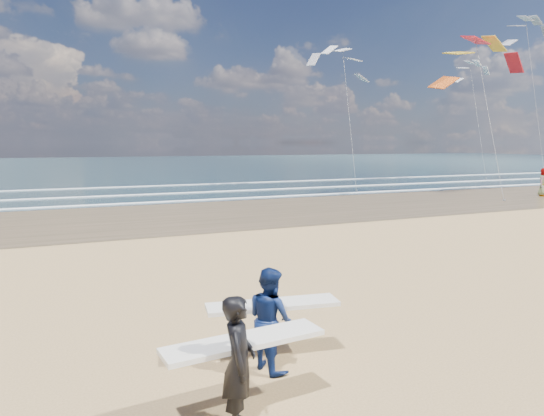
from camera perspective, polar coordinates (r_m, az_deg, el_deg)
name	(u,v)px	position (r m, az deg, el deg)	size (l,w,h in m)	color
wet_sand_strip	(431,199)	(32.57, 18.15, 1.02)	(220.00, 12.00, 0.01)	#4C4028
ocean	(205,164)	(81.24, -7.87, 5.10)	(220.00, 100.00, 0.02)	#182D36
foam_breakers	(346,186)	(40.66, 8.75, 2.63)	(220.00, 11.70, 0.05)	white
surfer_near	(240,360)	(6.36, -3.82, -17.37)	(2.24, 1.08, 1.73)	black
surfer_far	(270,317)	(7.86, -0.21, -12.72)	(2.25, 1.24, 1.65)	#0E1F50
beachgoer_0	(544,182)	(37.29, 29.33, 2.68)	(0.93, 0.61, 1.91)	#4D4538
kite_0	(483,85)	(35.58, 23.62, 13.08)	(7.69, 4.95, 11.90)	slate
kite_1	(348,105)	(38.94, 8.94, 11.92)	(5.51, 4.71, 12.02)	slate
kite_2	(534,85)	(49.86, 28.41, 12.63)	(5.89, 4.75, 15.86)	slate
kite_5	(477,112)	(54.75, 22.93, 10.38)	(4.83, 4.63, 12.89)	slate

